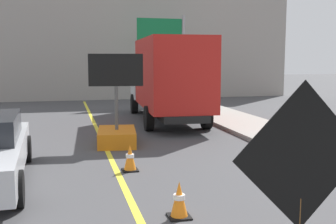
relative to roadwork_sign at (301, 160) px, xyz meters
name	(u,v)px	position (x,y,z in m)	size (l,w,h in m)	color
lane_center_stripe	(131,200)	(-1.35, 3.31, -1.47)	(0.14, 36.00, 0.01)	yellow
roadwork_sign	(301,160)	(0.00, 0.00, 0.00)	(1.63, 0.10, 2.33)	#593819
arrow_board_trailer	(117,128)	(-0.97, 8.36, -0.99)	(1.60, 1.92, 2.70)	orange
box_truck	(167,77)	(1.60, 12.40, 0.33)	(2.74, 7.75, 3.32)	black
highway_guide_sign	(170,43)	(3.43, 19.11, 1.95)	(2.79, 0.21, 5.00)	gray
far_building_block	(136,41)	(2.57, 25.65, 2.37)	(19.60, 7.19, 7.69)	gray
traffic_cone_near_sign	(179,200)	(-0.71, 2.33, -1.18)	(0.36, 0.36, 0.60)	black
traffic_cone_mid_lane	(130,158)	(-1.04, 5.32, -1.17)	(0.36, 0.36, 0.61)	black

